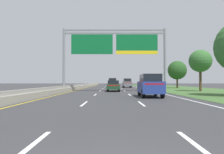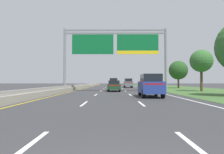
{
  "view_description": "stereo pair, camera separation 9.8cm",
  "coord_description": "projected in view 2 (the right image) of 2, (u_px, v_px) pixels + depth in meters",
  "views": [
    {
      "loc": [
        -0.05,
        -2.92,
        1.44
      ],
      "look_at": [
        -0.09,
        17.26,
        1.87
      ],
      "focal_mm": 33.2,
      "sensor_mm": 36.0,
      "label": 1
    },
    {
      "loc": [
        0.05,
        -2.92,
        1.44
      ],
      "look_at": [
        -0.09,
        17.26,
        1.87
      ],
      "focal_mm": 33.2,
      "sensor_mm": 36.0,
      "label": 2
    }
  ],
  "objects": [
    {
      "name": "roadside_tree_mid",
      "position": [
        201.0,
        61.0,
        29.86
      ],
      "size": [
        3.24,
        3.24,
        6.03
      ],
      "color": "#4C3823",
      "rests_on": "ground"
    },
    {
      "name": "car_blue_right_lane_suv",
      "position": [
        150.0,
        85.0,
        19.31
      ],
      "size": [
        2.01,
        4.74,
        2.11
      ],
      "rotation": [
        0.0,
        0.0,
        1.55
      ],
      "color": "navy",
      "rests_on": "ground"
    },
    {
      "name": "car_grey_right_lane_suv",
      "position": [
        128.0,
        83.0,
        48.63
      ],
      "size": [
        1.92,
        4.71,
        2.11
      ],
      "rotation": [
        0.0,
        0.0,
        1.58
      ],
      "color": "slate",
      "rests_on": "ground"
    },
    {
      "name": "roadside_tree_far",
      "position": [
        178.0,
        70.0,
        44.64
      ],
      "size": [
        4.04,
        4.04,
        5.89
      ],
      "color": "#4C3823",
      "rests_on": "ground"
    },
    {
      "name": "ground_plane",
      "position": [
        113.0,
        89.0,
        37.88
      ],
      "size": [
        220.0,
        220.0,
        0.0
      ],
      "primitive_type": "plane",
      "color": "#333335"
    },
    {
      "name": "lane_striping",
      "position": [
        113.0,
        89.0,
        37.42
      ],
      "size": [
        11.96,
        106.0,
        0.01
      ],
      "color": "white",
      "rests_on": "ground"
    },
    {
      "name": "car_darkgreen_centre_lane_sedan",
      "position": [
        114.0,
        86.0,
        30.09
      ],
      "size": [
        1.86,
        4.42,
        1.57
      ],
      "rotation": [
        0.0,
        0.0,
        1.56
      ],
      "color": "#193D23",
      "rests_on": "ground"
    },
    {
      "name": "pickup_truck_red",
      "position": [
        114.0,
        83.0,
        47.28
      ],
      "size": [
        2.09,
        5.43,
        2.2
      ],
      "rotation": [
        0.0,
        0.0,
        1.59
      ],
      "color": "maroon",
      "rests_on": "ground"
    },
    {
      "name": "grass_verge_right",
      "position": [
        189.0,
        89.0,
        37.78
      ],
      "size": [
        14.0,
        110.0,
        0.02
      ],
      "primitive_type": "cube",
      "color": "#3D602D",
      "rests_on": "ground"
    },
    {
      "name": "overhead_sign_gantry",
      "position": [
        115.0,
        47.0,
        30.01
      ],
      "size": [
        15.06,
        0.42,
        9.15
      ],
      "color": "gray",
      "rests_on": "ground"
    },
    {
      "name": "median_barrier_concrete",
      "position": [
        77.0,
        87.0,
        37.93
      ],
      "size": [
        0.6,
        110.0,
        0.85
      ],
      "color": "#A8A399",
      "rests_on": "ground"
    }
  ]
}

